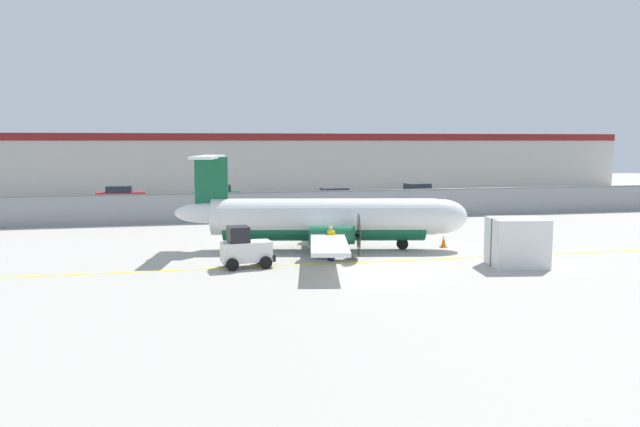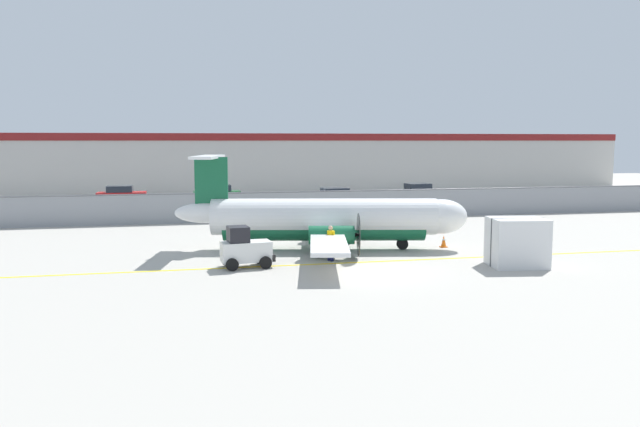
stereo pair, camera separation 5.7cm
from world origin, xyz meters
name	(u,v)px [view 1 (the left image)]	position (x,y,z in m)	size (l,w,h in m)	color
ground_plane	(361,262)	(0.00, 2.00, 0.00)	(140.00, 140.00, 0.01)	#ADA89E
perimeter_fence	(299,205)	(0.00, 18.00, 1.12)	(98.00, 0.10, 2.10)	gray
parking_lot_strip	(276,204)	(0.00, 29.50, 0.06)	(98.00, 17.00, 0.12)	#38383A
background_building	(253,161)	(0.00, 47.99, 3.26)	(91.00, 8.10, 6.50)	beige
commuter_airplane	(329,219)	(-0.68, 5.62, 1.60)	(15.22, 16.00, 4.92)	white
baggage_tug	(245,249)	(-5.43, 1.98, 0.86)	(2.44, 1.60, 1.88)	silver
ground_crew_worker	(331,241)	(-1.32, 2.63, 0.95)	(0.46, 0.52, 1.70)	#191E4C
cargo_container	(517,242)	(6.67, -0.38, 1.10)	(2.67, 2.34, 2.20)	silver
traffic_cone_near_left	(351,237)	(1.03, 7.57, 0.31)	(0.36, 0.36, 0.64)	orange
traffic_cone_near_right	(244,249)	(-5.20, 4.95, 0.31)	(0.36, 0.36, 0.64)	orange
traffic_cone_far_left	(444,241)	(5.51, 5.11, 0.31)	(0.36, 0.36, 0.64)	orange
parked_car_0	(121,195)	(-13.54, 32.06, 0.89)	(4.20, 2.01, 1.58)	red
parked_car_1	(217,194)	(-5.13, 31.38, 0.89)	(4.22, 2.04, 1.58)	#19662D
parked_car_2	(336,197)	(4.59, 25.66, 0.89)	(4.27, 2.15, 1.58)	silver
parked_car_3	(418,192)	(13.49, 29.26, 0.89)	(4.33, 2.29, 1.58)	black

